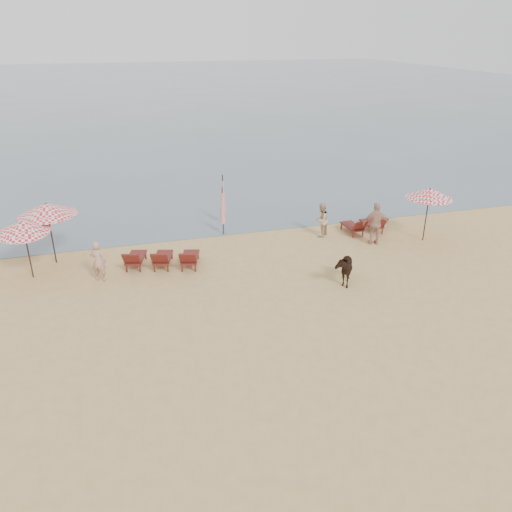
{
  "coord_description": "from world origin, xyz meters",
  "views": [
    {
      "loc": [
        -4.78,
        -11.82,
        9.09
      ],
      "look_at": [
        0.0,
        5.0,
        1.1
      ],
      "focal_mm": 35.0,
      "sensor_mm": 36.0,
      "label": 1
    }
  ],
  "objects": [
    {
      "name": "umbrella_closed_left",
      "position": [
        -0.17,
        10.21,
        1.45
      ],
      "size": [
        0.29,
        0.29,
        2.36
      ],
      "rotation": [
        0.0,
        0.0,
        -0.15
      ],
      "color": "black",
      "rests_on": "ground"
    },
    {
      "name": "umbrella_open_right",
      "position": [
        8.73,
        6.92,
        2.29
      ],
      "size": [
        2.09,
        2.09,
        2.55
      ],
      "rotation": [
        0.0,
        0.0,
        0.27
      ],
      "color": "black",
      "rests_on": "ground"
    },
    {
      "name": "beachgoer_right_b",
      "position": [
        6.29,
        7.14,
        0.99
      ],
      "size": [
        1.25,
        0.78,
        1.98
      ],
      "primitive_type": "imported",
      "rotation": [
        0.0,
        0.0,
        2.87
      ],
      "color": "tan",
      "rests_on": "ground"
    },
    {
      "name": "umbrella_open_left_a",
      "position": [
        -7.72,
        9.0,
        2.4
      ],
      "size": [
        2.34,
        2.34,
        2.67
      ],
      "rotation": [
        0.0,
        0.0,
        -0.42
      ],
      "color": "black",
      "rests_on": "ground"
    },
    {
      "name": "lounger_cluster_right",
      "position": [
        6.45,
        8.48,
        0.42
      ],
      "size": [
        1.77,
        1.71,
        0.61
      ],
      "rotation": [
        0.0,
        0.0,
        0.04
      ],
      "color": "maroon",
      "rests_on": "ground"
    },
    {
      "name": "umbrella_open_left_b",
      "position": [
        -8.5,
        7.78,
        2.17
      ],
      "size": [
        1.96,
        2.0,
        2.5
      ],
      "rotation": [
        0.0,
        0.0,
        -0.36
      ],
      "color": "black",
      "rests_on": "ground"
    },
    {
      "name": "ground",
      "position": [
        0.0,
        0.0,
        0.0
      ],
      "size": [
        120.0,
        120.0,
        0.0
      ],
      "primitive_type": "plane",
      "color": "tan",
      "rests_on": "ground"
    },
    {
      "name": "lounger_cluster_left",
      "position": [
        -3.41,
        7.27,
        0.45
      ],
      "size": [
        3.28,
        2.42,
        0.65
      ],
      "rotation": [
        0.0,
        0.0,
        -0.26
      ],
      "color": "maroon",
      "rests_on": "ground"
    },
    {
      "name": "beachgoer_left",
      "position": [
        -5.89,
        6.78,
        0.83
      ],
      "size": [
        0.72,
        0.6,
        1.67
      ],
      "primitive_type": "imported",
      "rotation": [
        0.0,
        0.0,
        2.74
      ],
      "color": "tan",
      "rests_on": "ground"
    },
    {
      "name": "umbrella_closed_right",
      "position": [
        0.16,
        11.59,
        1.58
      ],
      "size": [
        0.31,
        0.31,
        2.57
      ],
      "rotation": [
        0.0,
        0.0,
        0.33
      ],
      "color": "black",
      "rests_on": "ground"
    },
    {
      "name": "cow",
      "position": [
        3.25,
        4.02,
        0.64
      ],
      "size": [
        1.27,
        1.68,
        1.29
      ],
      "primitive_type": "imported",
      "rotation": [
        0.0,
        0.0,
        -0.43
      ],
      "color": "black",
      "rests_on": "ground"
    },
    {
      "name": "sea",
      "position": [
        0.0,
        80.0,
        0.0
      ],
      "size": [
        160.0,
        140.0,
        0.06
      ],
      "primitive_type": "cube",
      "color": "#51606B",
      "rests_on": "ground"
    },
    {
      "name": "beachgoer_right_a",
      "position": [
        4.28,
        8.7,
        0.82
      ],
      "size": [
        1.0,
        1.0,
        1.64
      ],
      "primitive_type": "imported",
      "rotation": [
        0.0,
        0.0,
        3.89
      ],
      "color": "tan",
      "rests_on": "ground"
    }
  ]
}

